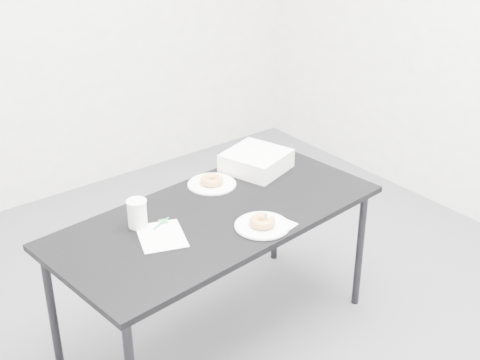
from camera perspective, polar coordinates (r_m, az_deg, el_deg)
floor at (r=3.49m, az=-0.83°, el=-13.20°), size 4.00×4.00×0.00m
wall_back at (r=4.53m, az=-16.96°, el=14.28°), size 4.00×0.02×2.70m
table at (r=3.12m, az=-2.00°, el=-3.73°), size 1.62×0.88×0.71m
scorecard at (r=2.94m, az=-6.72°, el=-4.75°), size 0.27×0.30×0.00m
logo_patch at (r=3.04m, az=-6.55°, el=-3.54°), size 0.05×0.05×0.00m
pen at (r=3.02m, az=-6.74°, el=-3.69°), size 0.11×0.05×0.01m
napkin at (r=3.00m, az=2.72°, el=-3.88°), size 0.20×0.20×0.00m
plate_near at (r=2.98m, az=1.91°, el=-3.92°), size 0.25×0.25×0.01m
donut_near at (r=2.97m, az=1.91°, el=-3.55°), size 0.12×0.12×0.04m
plate_far at (r=3.35m, az=-2.42°, el=-0.36°), size 0.24×0.24×0.01m
donut_far at (r=3.34m, az=-2.43°, el=-0.02°), size 0.14×0.14×0.04m
coffee_cup at (r=2.99m, az=-8.77°, el=-2.82°), size 0.09×0.09×0.13m
cup_lid at (r=3.50m, az=-0.27°, el=1.01°), size 0.08×0.08×0.01m
bakery_box at (r=3.49m, az=1.39°, el=1.65°), size 0.37×0.37×0.10m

